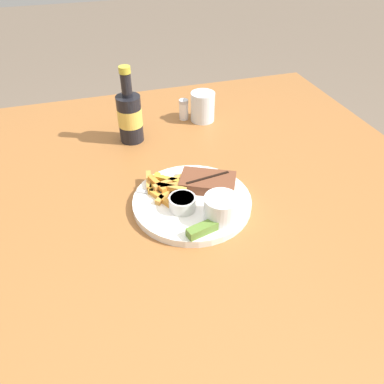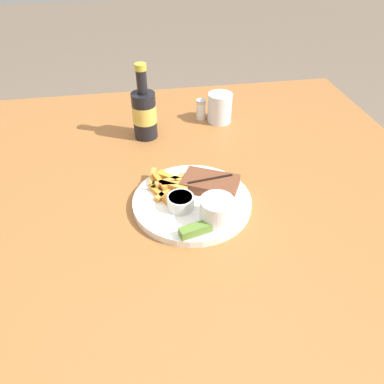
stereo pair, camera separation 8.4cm
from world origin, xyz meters
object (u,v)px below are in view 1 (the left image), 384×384
object	(u,v)px
dipping_sauce_cup	(182,202)
coleslaw_cup	(221,207)
steak_portion	(208,182)
pickle_spear	(203,229)
salt_shaker	(184,109)
beer_bottle	(130,116)
dinner_plate	(192,202)
fork_utensil	(162,194)
drinking_glass	(203,107)

from	to	relation	value
dipping_sauce_cup	coleslaw_cup	bearing A→B (deg)	-38.93
steak_portion	coleslaw_cup	xyz separation A→B (m)	(-0.01, -0.12, 0.02)
pickle_spear	salt_shaker	bearing A→B (deg)	78.24
coleslaw_cup	beer_bottle	world-z (taller)	beer_bottle
steak_portion	beer_bottle	size ratio (longest dim) A/B	0.69
dinner_plate	pickle_spear	size ratio (longest dim) A/B	3.78
steak_portion	dipping_sauce_cup	size ratio (longest dim) A/B	2.51
pickle_spear	fork_utensil	xyz separation A→B (m)	(-0.05, 0.15, -0.01)
beer_bottle	salt_shaker	xyz separation A→B (m)	(0.18, 0.08, -0.04)
dinner_plate	pickle_spear	world-z (taller)	pickle_spear
dipping_sauce_cup	fork_utensil	distance (m)	0.07
drinking_glass	fork_utensil	bearing A→B (deg)	-121.21
fork_utensil	drinking_glass	world-z (taller)	drinking_glass
drinking_glass	salt_shaker	world-z (taller)	drinking_glass
fork_utensil	beer_bottle	world-z (taller)	beer_bottle
steak_portion	dipping_sauce_cup	distance (m)	0.10
beer_bottle	dipping_sauce_cup	bearing A→B (deg)	-81.75
beer_bottle	drinking_glass	size ratio (longest dim) A/B	2.40
coleslaw_cup	beer_bottle	distance (m)	0.43
steak_portion	salt_shaker	size ratio (longest dim) A/B	2.30
dipping_sauce_cup	salt_shaker	size ratio (longest dim) A/B	0.92
drinking_glass	salt_shaker	distance (m)	0.06
coleslaw_cup	salt_shaker	bearing A→B (deg)	83.20
dipping_sauce_cup	fork_utensil	bearing A→B (deg)	118.07
beer_bottle	coleslaw_cup	bearing A→B (deg)	-73.72
coleslaw_cup	pickle_spear	size ratio (longest dim) A/B	1.01
coleslaw_cup	fork_utensil	xyz separation A→B (m)	(-0.10, 0.12, -0.03)
pickle_spear	salt_shaker	size ratio (longest dim) A/B	1.11
steak_portion	beer_bottle	world-z (taller)	beer_bottle
coleslaw_cup	salt_shaker	xyz separation A→B (m)	(0.06, 0.49, -0.02)
coleslaw_cup	salt_shaker	world-z (taller)	coleslaw_cup
dinner_plate	salt_shaker	world-z (taller)	salt_shaker
pickle_spear	beer_bottle	distance (m)	0.45
dinner_plate	pickle_spear	bearing A→B (deg)	-95.67
pickle_spear	drinking_glass	size ratio (longest dim) A/B	0.80
steak_portion	coleslaw_cup	distance (m)	0.12
pickle_spear	beer_bottle	size ratio (longest dim) A/B	0.33
fork_utensil	dipping_sauce_cup	bearing A→B (deg)	-32.56
dinner_plate	coleslaw_cup	xyz separation A→B (m)	(0.04, -0.08, 0.04)
steak_portion	fork_utensil	size ratio (longest dim) A/B	1.22
pickle_spear	drinking_glass	xyz separation A→B (m)	(0.16, 0.50, 0.02)
coleslaw_cup	steak_portion	bearing A→B (deg)	84.90
dinner_plate	dipping_sauce_cup	xyz separation A→B (m)	(-0.03, -0.03, 0.03)
dipping_sauce_cup	drinking_glass	world-z (taller)	drinking_glass
dipping_sauce_cup	drinking_glass	size ratio (longest dim) A/B	0.66
dipping_sauce_cup	pickle_spear	distance (m)	0.09
dinner_plate	dipping_sauce_cup	size ratio (longest dim) A/B	4.56
dipping_sauce_cup	drinking_glass	xyz separation A→B (m)	(0.18, 0.41, 0.01)
fork_utensil	beer_bottle	xyz separation A→B (m)	(-0.02, 0.30, 0.06)
pickle_spear	fork_utensil	size ratio (longest dim) A/B	0.59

